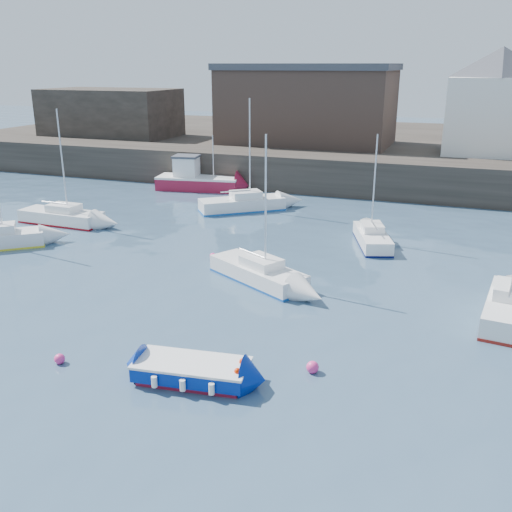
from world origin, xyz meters
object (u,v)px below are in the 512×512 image
(sailboat_c, at_px, (508,307))
(buoy_mid, at_px, (312,372))
(fishing_boat, at_px, (196,179))
(sailboat_e, at_px, (62,216))
(sailboat_h, at_px, (242,204))
(sailboat_b, at_px, (258,272))
(buoy_near, at_px, (60,363))
(sailboat_f, at_px, (372,237))
(buoy_far, at_px, (213,259))
(blue_dinghy, at_px, (192,370))

(sailboat_c, distance_m, buoy_mid, 9.80)
(fishing_boat, height_order, buoy_mid, fishing_boat)
(sailboat_e, height_order, sailboat_h, sailboat_h)
(sailboat_b, xyz_separation_m, sailboat_c, (11.50, -0.55, 0.07))
(buoy_near, bearing_deg, sailboat_b, 68.97)
(sailboat_f, xyz_separation_m, buoy_far, (-7.91, -5.73, -0.46))
(sailboat_f, relative_size, buoy_far, 18.08)
(fishing_boat, distance_m, sailboat_e, 13.84)
(sailboat_h, distance_m, buoy_mid, 23.68)
(fishing_boat, height_order, sailboat_f, sailboat_f)
(fishing_boat, height_order, buoy_far, fishing_boat)
(sailboat_c, height_order, sailboat_f, sailboat_c)
(buoy_mid, distance_m, buoy_far, 13.15)
(buoy_far, bearing_deg, blue_dinghy, -68.82)
(buoy_near, bearing_deg, sailboat_f, 65.72)
(sailboat_f, xyz_separation_m, buoy_mid, (0.51, -15.84, -0.46))
(blue_dinghy, distance_m, sailboat_h, 24.10)
(buoy_near, bearing_deg, blue_dinghy, 6.25)
(sailboat_e, height_order, buoy_near, sailboat_e)
(sailboat_f, relative_size, buoy_mid, 14.50)
(sailboat_h, height_order, buoy_mid, sailboat_h)
(fishing_boat, distance_m, sailboat_h, 8.68)
(fishing_boat, xyz_separation_m, sailboat_b, (12.63, -18.96, -0.43))
(sailboat_h, relative_size, buoy_mid, 17.95)
(sailboat_c, bearing_deg, buoy_far, 169.02)
(fishing_boat, relative_size, sailboat_e, 0.97)
(sailboat_f, distance_m, buoy_far, 9.78)
(sailboat_b, xyz_separation_m, sailboat_e, (-16.30, 5.62, 0.02))
(fishing_boat, bearing_deg, buoy_near, -73.47)
(fishing_boat, distance_m, buoy_near, 30.51)
(sailboat_f, bearing_deg, sailboat_e, -173.11)
(buoy_far, bearing_deg, fishing_boat, 118.66)
(sailboat_c, bearing_deg, sailboat_e, 167.50)
(blue_dinghy, xyz_separation_m, sailboat_h, (-7.20, 23.00, 0.11))
(buoy_near, xyz_separation_m, buoy_far, (0.38, 12.66, 0.00))
(blue_dinghy, relative_size, sailboat_h, 0.51)
(blue_dinghy, relative_size, sailboat_f, 0.63)
(sailboat_e, height_order, buoy_mid, sailboat_e)
(buoy_far, bearing_deg, sailboat_h, 102.99)
(buoy_near, bearing_deg, sailboat_e, 127.84)
(sailboat_b, height_order, buoy_mid, sailboat_b)
(sailboat_c, distance_m, sailboat_e, 28.48)
(buoy_far, bearing_deg, buoy_near, -91.74)
(blue_dinghy, distance_m, buoy_far, 12.99)
(sailboat_f, relative_size, sailboat_h, 0.81)
(sailboat_b, height_order, buoy_far, sailboat_b)
(sailboat_f, distance_m, buoy_mid, 15.85)
(blue_dinghy, bearing_deg, sailboat_f, 79.75)
(blue_dinghy, relative_size, sailboat_b, 0.56)
(blue_dinghy, height_order, fishing_boat, fishing_boat)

